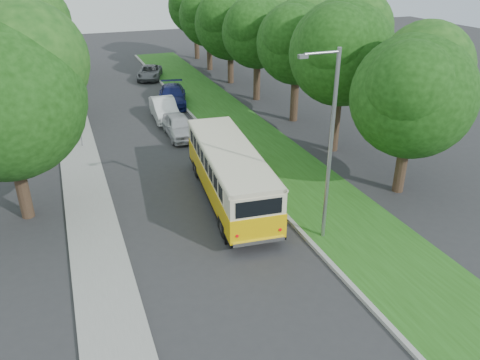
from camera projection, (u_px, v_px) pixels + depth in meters
name	position (u px, v px, depth m)	size (l,w,h in m)	color
ground	(209.00, 228.00, 20.75)	(120.00, 120.00, 0.00)	#2D2D30
curb	(243.00, 170.00, 26.08)	(0.20, 70.00, 0.15)	gray
grass_verge	(281.00, 164.00, 26.85)	(4.50, 70.00, 0.13)	#235215
sidewalk	(87.00, 196.00, 23.37)	(2.20, 70.00, 0.12)	gray
treeline	(173.00, 30.00, 34.28)	(24.27, 41.91, 9.46)	#332319
lamppost_near	(329.00, 143.00, 18.11)	(1.71, 0.16, 8.00)	gray
lamppost_far	(66.00, 69.00, 30.86)	(1.71, 0.16, 7.50)	gray
warning_sign	(79.00, 122.00, 28.60)	(0.56, 0.10, 2.50)	gray
vintage_bus	(230.00, 175.00, 22.45)	(2.45, 9.51, 2.83)	yellow
car_silver	(179.00, 126.00, 30.81)	(1.73, 4.30, 1.46)	silver
car_white	(164.00, 109.00, 34.11)	(1.61, 4.62, 1.52)	white
car_blue	(172.00, 96.00, 37.30)	(2.11, 5.18, 1.50)	navy
car_grey	(150.00, 72.00, 45.16)	(2.07, 4.50, 1.25)	#5A5C61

